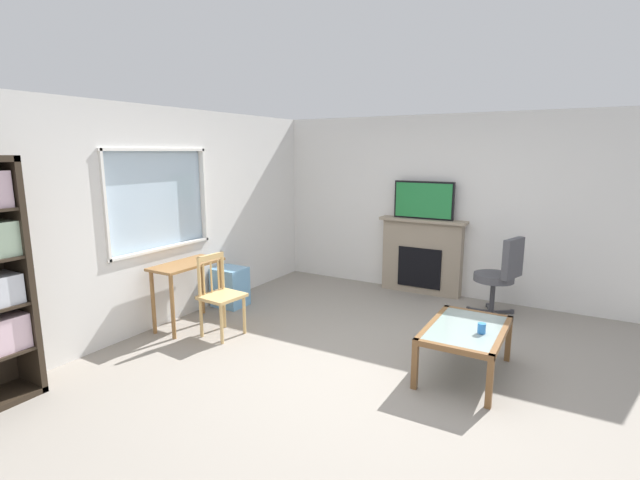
% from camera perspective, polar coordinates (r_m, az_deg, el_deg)
% --- Properties ---
extents(ground, '(6.37, 6.19, 0.02)m').
position_cam_1_polar(ground, '(4.52, 5.51, -15.68)').
color(ground, gray).
extents(wall_back_with_window, '(5.37, 0.15, 2.51)m').
position_cam_1_polar(wall_back_with_window, '(5.69, -18.69, 2.50)').
color(wall_back_with_window, silver).
rests_on(wall_back_with_window, ground).
extents(wall_right, '(0.12, 5.39, 2.51)m').
position_cam_1_polar(wall_right, '(6.69, 15.62, 4.05)').
color(wall_right, silver).
rests_on(wall_right, ground).
extents(desk_under_window, '(0.86, 0.41, 0.75)m').
position_cam_1_polar(desk_under_window, '(5.53, -16.14, -4.21)').
color(desk_under_window, olive).
rests_on(desk_under_window, ground).
extents(wooden_chair, '(0.45, 0.43, 0.90)m').
position_cam_1_polar(wooden_chair, '(5.20, -12.33, -6.62)').
color(wooden_chair, tan).
rests_on(wooden_chair, ground).
extents(plastic_drawer_unit, '(0.35, 0.40, 0.51)m').
position_cam_1_polar(plastic_drawer_unit, '(6.20, -11.10, -5.72)').
color(plastic_drawer_unit, '#72ADDB').
rests_on(plastic_drawer_unit, ground).
extents(fireplace, '(0.26, 1.23, 1.08)m').
position_cam_1_polar(fireplace, '(6.74, 12.50, -1.92)').
color(fireplace, gray).
rests_on(fireplace, ground).
extents(tv, '(0.06, 0.84, 0.53)m').
position_cam_1_polar(tv, '(6.59, 12.73, 4.84)').
color(tv, black).
rests_on(tv, fireplace).
extents(office_chair, '(0.58, 0.61, 1.00)m').
position_cam_1_polar(office_chair, '(6.03, 21.51, -3.82)').
color(office_chair, '#4C4C51').
rests_on(office_chair, ground).
extents(coffee_table, '(1.03, 0.66, 0.45)m').
position_cam_1_polar(coffee_table, '(4.44, 17.63, -11.01)').
color(coffee_table, '#8C9E99').
rests_on(coffee_table, ground).
extents(sippy_cup, '(0.07, 0.07, 0.09)m').
position_cam_1_polar(sippy_cup, '(4.31, 19.41, -10.28)').
color(sippy_cup, '#337FD6').
rests_on(sippy_cup, coffee_table).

